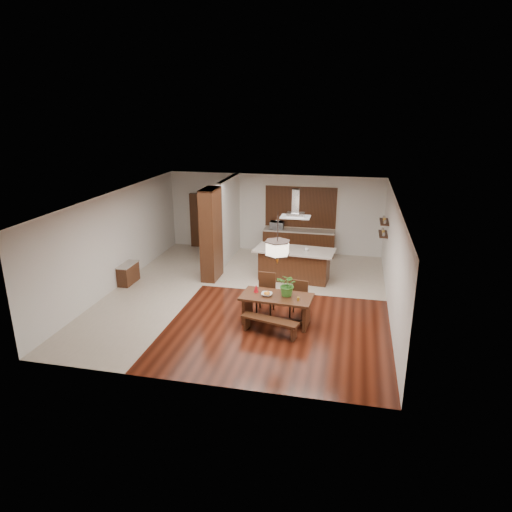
% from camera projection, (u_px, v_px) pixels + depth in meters
% --- Properties ---
extents(room_shell, '(9.00, 9.04, 2.92)m').
position_uv_depth(room_shell, '(245.00, 228.00, 12.64)').
color(room_shell, black).
rests_on(room_shell, ground).
extents(tile_hallway, '(2.50, 9.00, 0.01)m').
position_uv_depth(tile_hallway, '(158.00, 288.00, 13.85)').
color(tile_hallway, beige).
rests_on(tile_hallway, ground).
extents(tile_kitchen, '(5.50, 4.00, 0.01)m').
position_uv_depth(tile_kitchen, '(299.00, 270.00, 15.35)').
color(tile_kitchen, beige).
rests_on(tile_kitchen, ground).
extents(soffit_band, '(8.00, 9.00, 0.02)m').
position_uv_depth(soffit_band, '(245.00, 198.00, 12.39)').
color(soffit_band, '#381C0E').
rests_on(soffit_band, room_shell).
extents(partition_pier, '(0.45, 1.00, 2.90)m').
position_uv_depth(partition_pier, '(211.00, 235.00, 14.23)').
color(partition_pier, black).
rests_on(partition_pier, ground).
extents(partition_stub, '(0.18, 2.40, 2.90)m').
position_uv_depth(partition_stub, '(229.00, 219.00, 16.18)').
color(partition_stub, silver).
rests_on(partition_stub, ground).
extents(hallway_console, '(0.37, 0.88, 0.63)m').
position_uv_depth(hallway_console, '(128.00, 274.00, 14.15)').
color(hallway_console, black).
rests_on(hallway_console, ground).
extents(hallway_doorway, '(1.10, 0.20, 2.10)m').
position_uv_depth(hallway_doorway, '(205.00, 221.00, 17.59)').
color(hallway_doorway, black).
rests_on(hallway_doorway, ground).
extents(rear_counter, '(2.60, 0.62, 0.95)m').
position_uv_depth(rear_counter, '(299.00, 242.00, 16.83)').
color(rear_counter, black).
rests_on(rear_counter, ground).
extents(kitchen_window, '(2.60, 0.08, 1.50)m').
position_uv_depth(kitchen_window, '(301.00, 207.00, 16.67)').
color(kitchen_window, '#A47031').
rests_on(kitchen_window, room_shell).
extents(shelf_lower, '(0.26, 0.90, 0.04)m').
position_uv_depth(shelf_lower, '(383.00, 234.00, 14.48)').
color(shelf_lower, black).
rests_on(shelf_lower, room_shell).
extents(shelf_upper, '(0.26, 0.90, 0.04)m').
position_uv_depth(shelf_upper, '(384.00, 222.00, 14.35)').
color(shelf_upper, black).
rests_on(shelf_upper, room_shell).
extents(dining_table, '(1.84, 1.02, 0.74)m').
position_uv_depth(dining_table, '(277.00, 303.00, 11.49)').
color(dining_table, black).
rests_on(dining_table, ground).
extents(dining_bench, '(1.47, 0.66, 0.40)m').
position_uv_depth(dining_bench, '(270.00, 326.00, 11.02)').
color(dining_bench, black).
rests_on(dining_bench, ground).
extents(dining_chair_left, '(0.49, 0.49, 1.06)m').
position_uv_depth(dining_chair_left, '(265.00, 293.00, 12.12)').
color(dining_chair_left, black).
rests_on(dining_chair_left, ground).
extents(dining_chair_right, '(0.47, 0.47, 0.93)m').
position_uv_depth(dining_chair_right, '(298.00, 300.00, 11.89)').
color(dining_chair_right, black).
rests_on(dining_chair_right, ground).
extents(pendant_lantern, '(0.64, 0.64, 1.31)m').
position_uv_depth(pendant_lantern, '(278.00, 238.00, 10.96)').
color(pendant_lantern, beige).
rests_on(pendant_lantern, room_shell).
extents(foliage_plant, '(0.66, 0.62, 0.59)m').
position_uv_depth(foliage_plant, '(288.00, 285.00, 11.34)').
color(foliage_plant, '#3B7D29').
rests_on(foliage_plant, dining_table).
extents(fruit_bowl, '(0.30, 0.30, 0.07)m').
position_uv_depth(fruit_bowl, '(267.00, 294.00, 11.44)').
color(fruit_bowl, beige).
rests_on(fruit_bowl, dining_table).
extents(napkin_cone, '(0.16, 0.16, 0.20)m').
position_uv_depth(napkin_cone, '(256.00, 288.00, 11.63)').
color(napkin_cone, '#AA0C14').
rests_on(napkin_cone, dining_table).
extents(gold_ornament, '(0.08, 0.08, 0.09)m').
position_uv_depth(gold_ornament, '(298.00, 299.00, 11.14)').
color(gold_ornament, gold).
rests_on(gold_ornament, dining_table).
extents(kitchen_island, '(2.56, 1.29, 1.02)m').
position_uv_depth(kitchen_island, '(294.00, 264.00, 14.38)').
color(kitchen_island, black).
rests_on(kitchen_island, ground).
extents(range_hood, '(0.90, 0.55, 0.87)m').
position_uv_depth(range_hood, '(296.00, 203.00, 13.78)').
color(range_hood, silver).
rests_on(range_hood, room_shell).
extents(island_cup, '(0.12, 0.12, 0.09)m').
position_uv_depth(island_cup, '(307.00, 249.00, 14.03)').
color(island_cup, silver).
rests_on(island_cup, kitchen_island).
extents(microwave, '(0.50, 0.34, 0.27)m').
position_uv_depth(microwave, '(277.00, 225.00, 16.79)').
color(microwave, silver).
rests_on(microwave, rear_counter).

